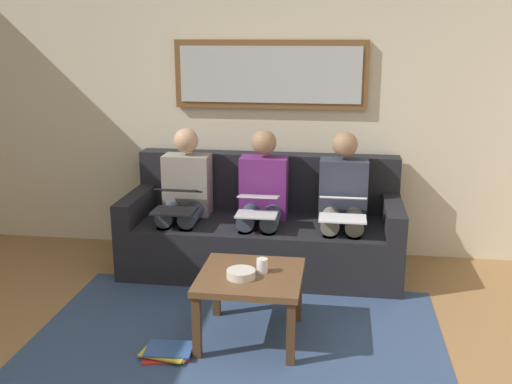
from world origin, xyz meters
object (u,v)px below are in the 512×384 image
(framed_mirror, at_px, (270,75))
(person_left, at_px, (343,201))
(couch, at_px, (263,230))
(coffee_table, at_px, (251,283))
(bowl, at_px, (241,274))
(laptop_white, at_px, (343,207))
(person_middle, at_px, (262,198))
(laptop_silver, at_px, (258,204))
(magazine_stack, at_px, (167,352))
(person_right, at_px, (185,195))
(laptop_black, at_px, (177,200))
(cup, at_px, (262,266))

(framed_mirror, distance_m, person_left, 1.23)
(couch, height_order, framed_mirror, framed_mirror)
(coffee_table, bearing_deg, bowl, 54.78)
(person_left, height_order, laptop_white, person_left)
(person_middle, distance_m, laptop_silver, 0.25)
(laptop_white, height_order, magazine_stack, laptop_white)
(person_middle, relative_size, person_right, 1.00)
(person_left, xyz_separation_m, laptop_black, (1.28, 0.23, 0.02))
(coffee_table, bearing_deg, couch, -86.17)
(framed_mirror, bearing_deg, laptop_white, 132.67)
(person_left, relative_size, magazine_stack, 3.51)
(laptop_black, bearing_deg, couch, -154.82)
(person_left, distance_m, laptop_white, 0.24)
(person_right, bearing_deg, cup, 125.29)
(cup, relative_size, magazine_stack, 0.28)
(couch, relative_size, coffee_table, 3.44)
(bowl, bearing_deg, coffee_table, -125.22)
(person_middle, bearing_deg, person_right, 0.00)
(bowl, relative_size, magazine_stack, 0.55)
(laptop_black, bearing_deg, framed_mirror, -132.88)
(framed_mirror, bearing_deg, couch, 90.00)
(couch, bearing_deg, framed_mirror, -90.00)
(coffee_table, height_order, person_right, person_right)
(laptop_silver, distance_m, laptop_black, 0.64)
(cup, height_order, laptop_black, laptop_black)
(framed_mirror, height_order, cup, framed_mirror)
(laptop_silver, bearing_deg, coffee_table, 95.19)
(person_left, bearing_deg, couch, -6.13)
(coffee_table, bearing_deg, laptop_silver, -84.81)
(person_right, bearing_deg, coffee_table, 122.13)
(cup, relative_size, person_left, 0.08)
(person_left, height_order, magazine_stack, person_left)
(person_left, bearing_deg, framed_mirror, -35.53)
(framed_mirror, height_order, laptop_black, framed_mirror)
(coffee_table, xyz_separation_m, laptop_white, (-0.56, -0.91, 0.25))
(bowl, bearing_deg, laptop_black, -55.63)
(couch, distance_m, laptop_silver, 0.45)
(laptop_silver, distance_m, magazine_stack, 1.38)
(cup, relative_size, person_right, 0.08)
(laptop_black, bearing_deg, magazine_stack, 101.99)
(coffee_table, distance_m, bowl, 0.12)
(cup, height_order, person_middle, person_middle)
(laptop_silver, relative_size, person_right, 0.29)
(laptop_black, bearing_deg, cup, 131.79)
(laptop_silver, height_order, person_right, person_right)
(coffee_table, distance_m, person_left, 1.30)
(person_left, height_order, laptop_black, person_left)
(person_left, xyz_separation_m, laptop_silver, (0.64, 0.25, 0.02))
(framed_mirror, distance_m, laptop_silver, 1.16)
(person_middle, bearing_deg, couch, -90.00)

